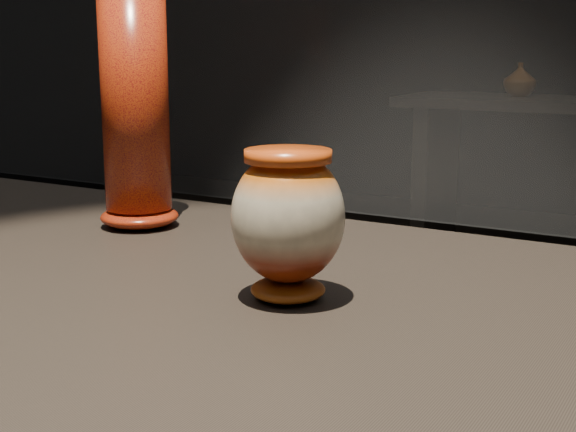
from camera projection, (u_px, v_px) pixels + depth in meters
main_vase at (288, 219)px, 0.81m from camera, size 0.14×0.14×0.16m
tall_vase at (135, 107)px, 1.12m from camera, size 0.15×0.15×0.35m
back_vase_left at (520, 80)px, 4.00m from camera, size 0.21×0.21×0.17m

